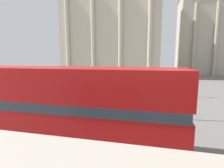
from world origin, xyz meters
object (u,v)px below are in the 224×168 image
Objects in this scene: traffic_light_near at (191,88)px; car_navy at (122,92)px; pedestrian_grey at (132,77)px; double_decker_bus at (74,104)px; traffic_light_mid at (189,78)px; pedestrian_olive at (108,95)px; plaza_building_left at (114,30)px; pedestrian_yellow at (141,85)px.

car_navy is (-6.35, 6.43, -1.79)m from traffic_light_near.
traffic_light_near is 21.79m from pedestrian_grey.
double_decker_bus is 2.86× the size of traffic_light_near.
traffic_light_near is 8.58m from traffic_light_mid.
pedestrian_grey is 0.99× the size of pedestrian_olive.
traffic_light_mid reaches higher than pedestrian_olive.
pedestrian_olive is at bearing -174.55° from pedestrian_grey.
traffic_light_near is 1.06× the size of traffic_light_mid.
plaza_building_left reaches higher than traffic_light_near.
traffic_light_mid reaches higher than pedestrian_grey.
car_navy is at bearing 84.09° from double_decker_bus.
traffic_light_mid is at bearing -60.20° from plaza_building_left.
traffic_light_near is 9.22m from car_navy.
plaza_building_left is 31.81m from traffic_light_mid.
pedestrian_yellow is at bearing 158.91° from traffic_light_mid.
pedestrian_olive is (-7.20, 2.92, -1.48)m from traffic_light_near.
pedestrian_grey is at bearing 108.11° from traffic_light_near.
plaza_building_left is at bearing 111.39° from traffic_light_near.
traffic_light_mid is 2.05× the size of pedestrian_olive.
car_navy is at bearing 4.87° from pedestrian_olive.
car_navy is 14.24m from pedestrian_grey.
plaza_building_left is at bearing 119.80° from traffic_light_mid.
plaza_building_left reaches higher than pedestrian_olive.
pedestrian_olive is at bearing 19.73° from pedestrian_yellow.
pedestrian_olive is at bearing 157.93° from traffic_light_near.
traffic_light_near is 2.17× the size of pedestrian_olive.
car_navy is at bearing -165.38° from traffic_light_mid.
double_decker_bus is 26.60m from pedestrian_grey.
traffic_light_mid is at bearing 75.63° from car_navy.
plaza_building_left is 6.62× the size of traffic_light_near.
double_decker_bus is 42.35m from plaza_building_left.
car_navy is at bearing -75.65° from plaza_building_left.
double_decker_bus is 6.31× the size of pedestrian_grey.
traffic_light_near is at bearing 37.10° from double_decker_bus.
pedestrian_grey is (-6.76, 20.66, -1.49)m from traffic_light_near.
traffic_light_mid is at bearing 56.19° from double_decker_bus.
pedestrian_yellow is (2.45, -9.99, -0.02)m from pedestrian_grey.
double_decker_bus is at bearing -172.96° from pedestrian_grey.
pedestrian_olive is at bearing -147.27° from traffic_light_mid.
double_decker_bus is 3.03× the size of traffic_light_mid.
double_decker_bus reaches higher than traffic_light_near.
plaza_building_left is at bearing -118.70° from pedestrian_yellow.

